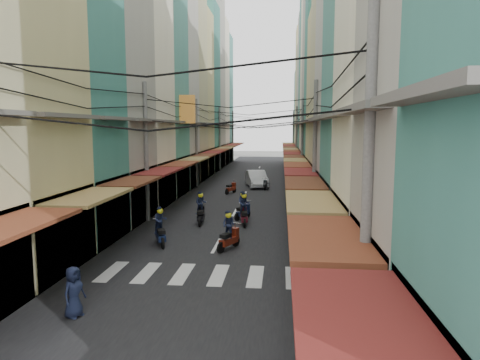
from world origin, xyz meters
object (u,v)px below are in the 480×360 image
Objects in this scene: white_car at (257,187)px; traffic_sign at (327,214)px; market_umbrella at (410,246)px; bicycle at (330,231)px.

traffic_sign is at bearing -90.55° from white_car.
traffic_sign is at bearing 112.28° from market_umbrella.
white_car is 21.88m from traffic_sign.
traffic_sign is (-0.69, -4.49, 1.85)m from bicycle.
traffic_sign is (-2.06, 5.02, -0.04)m from market_umbrella.
market_umbrella reaches higher than bicycle.
bicycle is at bearing 81.26° from traffic_sign.
traffic_sign is at bearing -169.44° from bicycle.
bicycle is at bearing -85.48° from white_car.
traffic_sign reaches higher than bicycle.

